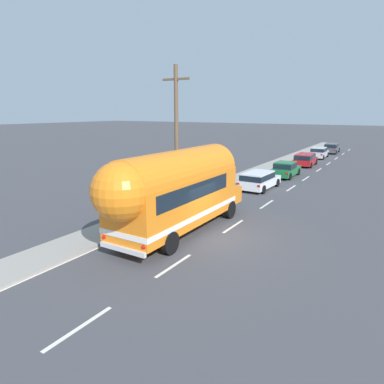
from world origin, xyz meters
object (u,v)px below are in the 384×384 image
Objects in this scene: utility_pole at (176,137)px; car_third at (305,159)px; painted_bus at (174,189)px; car_fourth at (319,152)px; car_fifth at (331,148)px; car_lead at (259,179)px; car_second at (285,169)px.

car_third is at bearing 83.59° from utility_pole.
car_fourth is at bearing 90.24° from painted_bus.
utility_pole is 5.00m from painted_bus.
utility_pole is at bearing -94.20° from car_fifth.
car_lead is (-0.15, 11.78, -1.52)m from painted_bus.
utility_pole is 1.84× the size of car_fourth.
car_fourth is at bearing 91.23° from car_third.
car_third is at bearing -88.77° from car_fourth.
car_second is at bearing -90.52° from car_fifth.
car_lead is at bearing -90.71° from car_third.
car_fifth is (0.20, 21.87, 0.02)m from car_second.
utility_pole is 22.12m from car_third.
painted_bus is at bearing -90.13° from car_second.
utility_pole is at bearing -105.91° from car_lead.
painted_bus reaches higher than car_third.
car_fifth is (0.38, 6.66, 0.01)m from car_fourth.
car_fifth is at bearing 89.48° from car_second.
painted_bus is 11.88m from car_lead.
car_third is 7.73m from car_fourth.
painted_bus is 2.15× the size of car_fifth.
car_third is at bearing -90.85° from car_fifth.
car_third is at bearing 89.95° from painted_bus.
car_second is at bearing 80.21° from utility_pole.
car_lead is at bearing -90.01° from car_fourth.
car_fourth is at bearing 89.99° from car_lead.
car_third and car_fourth have the same top height.
utility_pole is 29.73m from car_fourth.
car_lead is 21.46m from car_fourth.
car_lead is (2.27, 7.95, -3.64)m from utility_pole.
car_lead is 0.92× the size of car_fifth.
car_fourth is (-0.17, 7.73, -0.06)m from car_third.
car_third is at bearing 90.12° from car_second.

